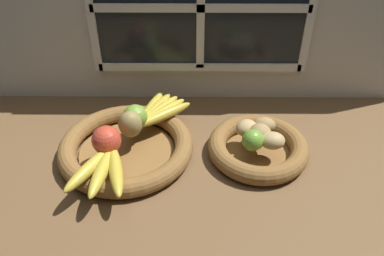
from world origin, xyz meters
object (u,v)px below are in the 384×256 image
at_px(fruit_bowl_right, 258,148).
at_px(pear_brown, 130,124).
at_px(potato_large, 260,133).
at_px(potato_back, 264,125).
at_px(apple_green_back, 135,117).
at_px(banana_bunch_back, 158,111).
at_px(potato_small, 273,141).
at_px(banana_bunch_front, 103,168).
at_px(fruit_bowl_left, 126,147).
at_px(lime_near, 253,140).
at_px(apple_red_front, 106,140).
at_px(potato_oblong, 246,128).

height_order(fruit_bowl_right, pear_brown, pear_brown).
xyz_separation_m(potato_large, potato_back, (0.02, 0.04, -0.00)).
distance_m(apple_green_back, banana_bunch_back, 0.08).
distance_m(potato_large, potato_small, 0.04).
bearing_deg(banana_bunch_front, potato_back, 22.49).
bearing_deg(fruit_bowl_left, lime_near, -6.00).
xyz_separation_m(apple_red_front, potato_oblong, (0.36, 0.07, -0.02)).
bearing_deg(banana_bunch_back, fruit_bowl_right, -21.73).
bearing_deg(apple_red_front, banana_bunch_front, -87.51).
height_order(fruit_bowl_right, banana_bunch_front, banana_bunch_front).
xyz_separation_m(fruit_bowl_left, potato_small, (0.39, -0.03, 0.05)).
xyz_separation_m(pear_brown, potato_large, (0.35, -0.02, -0.01)).
bearing_deg(potato_small, fruit_bowl_left, 175.71).
xyz_separation_m(pear_brown, potato_back, (0.36, 0.02, -0.02)).
height_order(fruit_bowl_right, potato_oblong, potato_oblong).
height_order(apple_red_front, potato_small, apple_red_front).
height_order(fruit_bowl_right, lime_near, lime_near).
xyz_separation_m(apple_red_front, pear_brown, (0.05, 0.07, 0.00)).
height_order(apple_green_back, pear_brown, pear_brown).
height_order(apple_green_back, potato_small, apple_green_back).
relative_size(banana_bunch_front, potato_small, 3.04).
xyz_separation_m(fruit_bowl_right, lime_near, (-0.02, -0.04, 0.06)).
bearing_deg(banana_bunch_front, apple_red_front, 92.49).
distance_m(pear_brown, potato_oblong, 0.31).
bearing_deg(potato_back, fruit_bowl_right, -114.44).
height_order(apple_green_back, potato_large, apple_green_back).
xyz_separation_m(fruit_bowl_right, apple_green_back, (-0.34, 0.06, 0.06)).
height_order(fruit_bowl_right, potato_back, potato_back).
relative_size(apple_red_front, lime_near, 1.33).
height_order(apple_red_front, lime_near, apple_red_front).
relative_size(fruit_bowl_left, banana_bunch_back, 1.92).
bearing_deg(lime_near, fruit_bowl_left, 174.00).
distance_m(pear_brown, lime_near, 0.33).
distance_m(apple_red_front, lime_near, 0.37).
distance_m(banana_bunch_front, banana_bunch_back, 0.27).
relative_size(fruit_bowl_right, banana_bunch_back, 1.44).
relative_size(potato_oblong, potato_back, 0.99).
bearing_deg(banana_bunch_back, potato_back, -13.48).
bearing_deg(potato_back, potato_large, -114.44).
relative_size(potato_small, potato_back, 1.05).
relative_size(pear_brown, banana_bunch_back, 0.40).
xyz_separation_m(apple_red_front, lime_near, (0.37, 0.01, -0.01)).
bearing_deg(banana_bunch_front, potato_small, 13.44).
height_order(fruit_bowl_right, apple_green_back, apple_green_back).
xyz_separation_m(fruit_bowl_left, pear_brown, (0.01, 0.02, 0.06)).
distance_m(fruit_bowl_right, potato_small, 0.06).
bearing_deg(apple_red_front, fruit_bowl_left, 53.37).
bearing_deg(banana_bunch_front, banana_bunch_back, 64.94).
xyz_separation_m(pear_brown, potato_oblong, (0.31, 0.01, -0.02)).
bearing_deg(lime_near, apple_red_front, -177.90).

